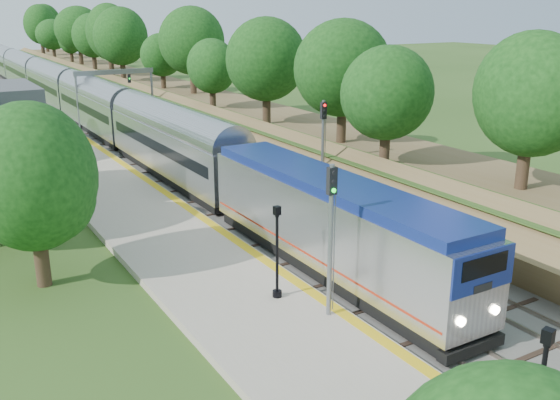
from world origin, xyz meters
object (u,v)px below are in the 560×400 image
signal_gantry (115,83)px  train (73,98)px  signal_farside (323,141)px  lamppost_far (277,257)px  signal_platform (331,225)px

signal_gantry → train: size_ratio=0.07×
signal_gantry → signal_farside: size_ratio=1.26×
signal_farside → train: bearing=98.4°
signal_gantry → train: (-2.47, 8.74, -2.50)m
train → signal_farside: bearing=-81.6°
lamppost_far → signal_farside: bearing=48.2°
signal_gantry → signal_farside: (3.73, -33.09, -0.62)m
signal_gantry → signal_farside: 33.31m
signal_gantry → signal_platform: bearing=-96.5°
signal_gantry → lamppost_far: 44.91m
signal_platform → signal_farside: signal_farside is taller
lamppost_far → signal_platform: bearing=-68.3°
train → signal_farside: size_ratio=18.52×
signal_gantry → train: bearing=105.8°
train → lamppost_far: train is taller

